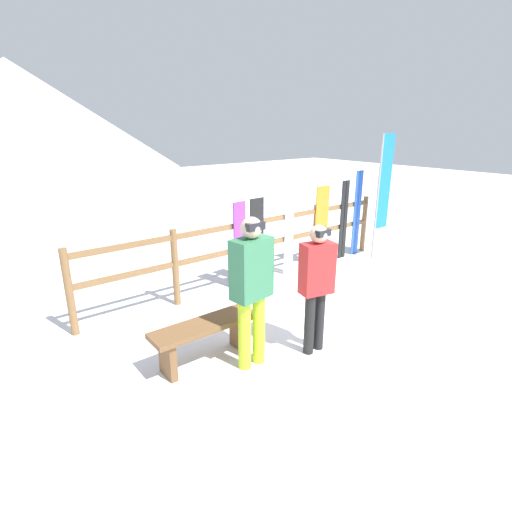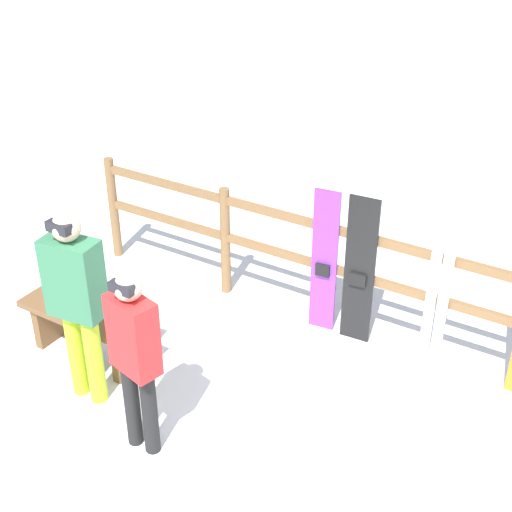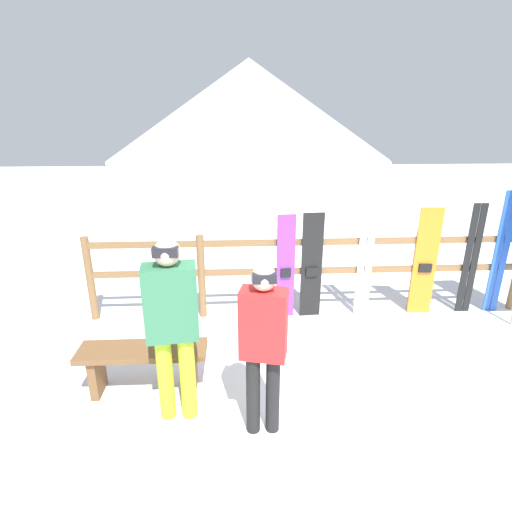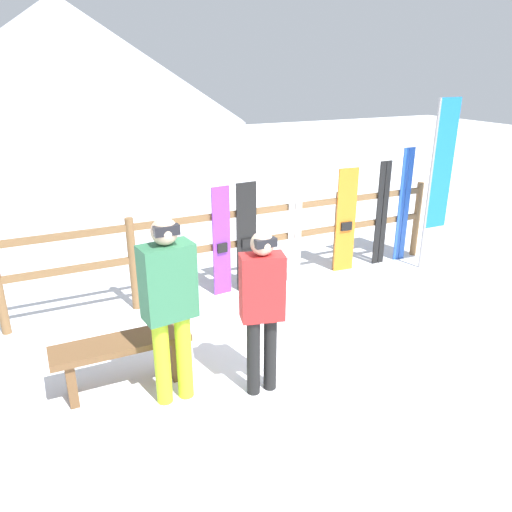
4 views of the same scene
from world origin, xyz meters
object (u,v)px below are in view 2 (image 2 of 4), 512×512
object	(u,v)px
bench	(84,325)
ski_pair_white	(439,285)
person_plaid_green	(76,296)
snowboard_black_stripe	(359,272)
person_red	(135,351)
snowboard_purple	(324,263)

from	to	relation	value
bench	ski_pair_white	distance (m)	3.08
person_plaid_green	ski_pair_white	size ratio (longest dim) A/B	1.04
bench	snowboard_black_stripe	world-z (taller)	snowboard_black_stripe
bench	person_red	distance (m)	1.39
person_red	snowboard_purple	bearing A→B (deg)	78.00
ski_pair_white	person_plaid_green	bearing A→B (deg)	-140.26
snowboard_black_stripe	ski_pair_white	bearing A→B (deg)	0.28
person_plaid_green	person_red	xyz separation A→B (m)	(0.76, -0.22, -0.08)
bench	snowboard_black_stripe	distance (m)	2.48
person_red	ski_pair_white	size ratio (longest dim) A/B	0.94
person_red	ski_pair_white	distance (m)	2.59
ski_pair_white	snowboard_black_stripe	bearing A→B (deg)	-179.72
bench	person_plaid_green	distance (m)	0.82
person_red	person_plaid_green	bearing A→B (deg)	163.75
person_plaid_green	snowboard_purple	distance (m)	2.25
snowboard_purple	person_red	bearing A→B (deg)	-102.00
bench	snowboard_purple	size ratio (longest dim) A/B	0.86
person_red	snowboard_purple	xyz separation A→B (m)	(0.45, 2.10, -0.19)
bench	snowboard_black_stripe	xyz separation A→B (m)	(1.93, 1.51, 0.37)
snowboard_purple	ski_pair_white	xyz separation A→B (m)	(1.06, 0.00, 0.10)
snowboard_black_stripe	ski_pair_white	size ratio (longest dim) A/B	0.89
person_red	snowboard_black_stripe	bearing A→B (deg)	69.29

